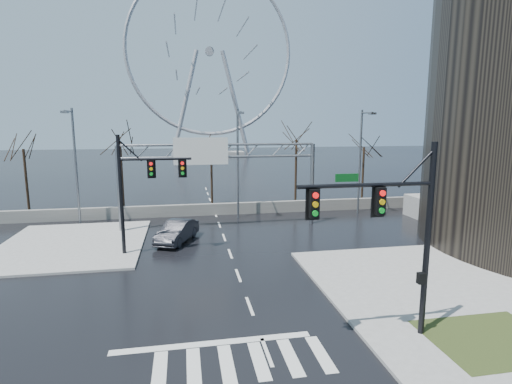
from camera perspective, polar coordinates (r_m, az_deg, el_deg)
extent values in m
plane|color=black|center=(20.00, -0.91, -15.98)|extent=(260.00, 260.00, 0.00)
cube|color=gray|center=(25.16, 21.79, -10.99)|extent=(12.00, 10.00, 0.15)
cube|color=gray|center=(32.03, -24.71, -6.78)|extent=(10.00, 12.00, 0.15)
cube|color=#263717|center=(19.46, 30.63, -17.67)|extent=(5.00, 4.00, 0.02)
cube|color=slate|center=(38.76, -5.81, -2.45)|extent=(52.00, 0.50, 1.10)
cylinder|color=black|center=(17.36, 23.27, -6.70)|extent=(0.24, 0.24, 8.00)
cylinder|color=black|center=(15.52, 15.53, 0.95)|extent=(5.40, 0.16, 0.16)
cube|color=black|center=(15.71, 17.31, -1.25)|extent=(0.35, 0.28, 1.05)
cube|color=black|center=(14.69, 8.29, -1.65)|extent=(0.35, 0.28, 1.05)
cylinder|color=black|center=(27.49, -18.71, -0.60)|extent=(0.24, 0.24, 8.00)
cylinder|color=black|center=(26.94, -14.13, 4.58)|extent=(4.60, 0.16, 0.16)
cube|color=black|center=(26.87, -14.73, 3.25)|extent=(0.35, 0.28, 1.05)
cube|color=black|center=(26.79, -10.46, 3.39)|extent=(0.35, 0.28, 1.05)
cylinder|color=slate|center=(33.57, -18.92, 0.31)|extent=(0.36, 0.36, 7.00)
cylinder|color=slate|center=(34.95, 7.98, 1.10)|extent=(0.36, 0.36, 7.00)
cylinder|color=slate|center=(32.96, -5.29, 6.75)|extent=(16.00, 0.20, 0.20)
cylinder|color=slate|center=(33.03, -5.26, 5.02)|extent=(16.00, 0.20, 0.20)
cube|color=#094815|center=(32.74, -7.88, 5.81)|extent=(4.20, 0.10, 2.00)
cube|color=silver|center=(32.68, -7.87, 5.80)|extent=(4.40, 0.02, 2.20)
cylinder|color=slate|center=(37.58, -24.32, 3.23)|extent=(0.20, 0.20, 10.00)
cylinder|color=slate|center=(36.35, -25.26, 10.41)|extent=(0.12, 2.20, 0.12)
cube|color=slate|center=(35.38, -25.66, 10.27)|extent=(0.50, 0.70, 0.18)
cylinder|color=slate|center=(36.81, -2.62, 3.96)|extent=(0.20, 0.20, 10.00)
cylinder|color=slate|center=(35.55, -2.44, 11.35)|extent=(0.12, 2.20, 0.12)
cube|color=slate|center=(34.56, -2.20, 11.23)|extent=(0.50, 0.70, 0.18)
cylinder|color=slate|center=(40.22, 14.62, 4.15)|extent=(0.20, 0.20, 10.00)
cylinder|color=slate|center=(39.07, 15.60, 10.86)|extent=(0.12, 2.20, 0.12)
cube|color=slate|center=(38.17, 16.26, 10.71)|extent=(0.50, 0.70, 0.18)
cylinder|color=black|center=(44.75, -29.96, 1.31)|extent=(0.24, 0.24, 6.30)
cylinder|color=black|center=(42.06, -18.59, 1.95)|extent=(0.24, 0.24, 6.75)
cylinder|color=black|center=(42.78, -6.35, 1.92)|extent=(0.24, 0.24, 5.85)
cylinder|color=black|center=(43.29, 5.71, 2.80)|extent=(0.24, 0.24, 7.02)
cylinder|color=black|center=(46.65, 15.02, 2.45)|extent=(0.24, 0.24, 6.12)
cube|color=gray|center=(113.36, -6.39, 5.49)|extent=(18.00, 6.00, 1.00)
torus|color=#B2B2B7|center=(114.71, -6.66, 19.32)|extent=(45.00, 1.00, 45.00)
cylinder|color=#B2B2B7|center=(114.71, -6.66, 19.32)|extent=(2.40, 1.50, 2.40)
cylinder|color=#B2B2B7|center=(112.92, -10.14, 12.24)|extent=(8.28, 1.20, 28.82)
cylinder|color=#B2B2B7|center=(113.90, -2.92, 12.35)|extent=(8.28, 1.20, 28.82)
imported|color=black|center=(30.34, -11.23, -5.54)|extent=(3.43, 5.06, 1.58)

